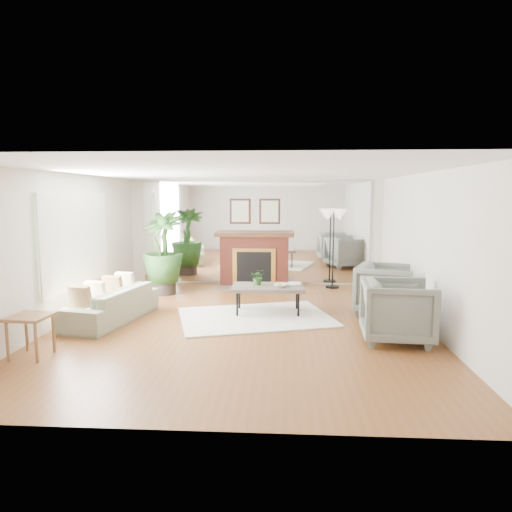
# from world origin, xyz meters

# --- Properties ---
(ground) EXTENTS (7.00, 7.00, 0.00)m
(ground) POSITION_xyz_m (0.00, 0.00, 0.00)
(ground) COLOR brown
(ground) RESTS_ON ground
(wall_left) EXTENTS (0.02, 7.00, 2.50)m
(wall_left) POSITION_xyz_m (-2.99, 0.00, 1.25)
(wall_left) COLOR silver
(wall_left) RESTS_ON ground
(wall_right) EXTENTS (0.02, 7.00, 2.50)m
(wall_right) POSITION_xyz_m (2.99, 0.00, 1.25)
(wall_right) COLOR silver
(wall_right) RESTS_ON ground
(wall_back) EXTENTS (6.00, 0.02, 2.50)m
(wall_back) POSITION_xyz_m (0.00, 3.49, 1.25)
(wall_back) COLOR silver
(wall_back) RESTS_ON ground
(mirror_panel) EXTENTS (5.40, 0.04, 2.40)m
(mirror_panel) POSITION_xyz_m (0.00, 3.47, 1.25)
(mirror_panel) COLOR silver
(mirror_panel) RESTS_ON wall_back
(window_panel) EXTENTS (0.04, 2.40, 1.50)m
(window_panel) POSITION_xyz_m (-2.96, 0.40, 1.35)
(window_panel) COLOR #B2E09E
(window_panel) RESTS_ON wall_left
(fireplace) EXTENTS (1.85, 0.83, 2.05)m
(fireplace) POSITION_xyz_m (0.00, 3.26, 0.66)
(fireplace) COLOR maroon
(fireplace) RESTS_ON ground
(area_rug) EXTENTS (2.98, 2.48, 0.03)m
(area_rug) POSITION_xyz_m (0.20, 0.38, 0.01)
(area_rug) COLOR beige
(area_rug) RESTS_ON ground
(coffee_table) EXTENTS (1.30, 0.78, 0.51)m
(coffee_table) POSITION_xyz_m (0.40, 0.69, 0.47)
(coffee_table) COLOR #554E43
(coffee_table) RESTS_ON ground
(sofa) EXTENTS (1.15, 2.08, 0.57)m
(sofa) POSITION_xyz_m (-2.24, 0.05, 0.29)
(sofa) COLOR gray
(sofa) RESTS_ON ground
(armchair_back) EXTENTS (1.28, 1.26, 0.91)m
(armchair_back) POSITION_xyz_m (2.52, 0.77, 0.46)
(armchair_back) COLOR slate
(armchair_back) RESTS_ON ground
(armchair_front) EXTENTS (1.07, 1.05, 0.91)m
(armchair_front) POSITION_xyz_m (2.35, -0.76, 0.46)
(armchair_front) COLOR slate
(armchair_front) RESTS_ON ground
(side_table) EXTENTS (0.53, 0.53, 0.57)m
(side_table) POSITION_xyz_m (-2.65, -1.72, 0.47)
(side_table) COLOR brown
(side_table) RESTS_ON ground
(potted_ficus) EXTENTS (1.09, 1.09, 1.79)m
(potted_ficus) POSITION_xyz_m (-1.91, 2.22, 0.95)
(potted_ficus) COLOR #2A231E
(potted_ficus) RESTS_ON ground
(floor_lamp) EXTENTS (0.59, 0.33, 1.81)m
(floor_lamp) POSITION_xyz_m (1.82, 3.10, 1.54)
(floor_lamp) COLOR black
(floor_lamp) RESTS_ON ground
(tabletop_plant) EXTENTS (0.28, 0.24, 0.30)m
(tabletop_plant) POSITION_xyz_m (0.22, 0.76, 0.66)
(tabletop_plant) COLOR #325C22
(tabletop_plant) RESTS_ON coffee_table
(fruit_bowl) EXTENTS (0.29, 0.29, 0.06)m
(fruit_bowl) POSITION_xyz_m (0.63, 0.58, 0.54)
(fruit_bowl) COLOR brown
(fruit_bowl) RESTS_ON coffee_table
(book) EXTENTS (0.25, 0.32, 0.02)m
(book) POSITION_xyz_m (0.77, 0.85, 0.53)
(book) COLOR brown
(book) RESTS_ON coffee_table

